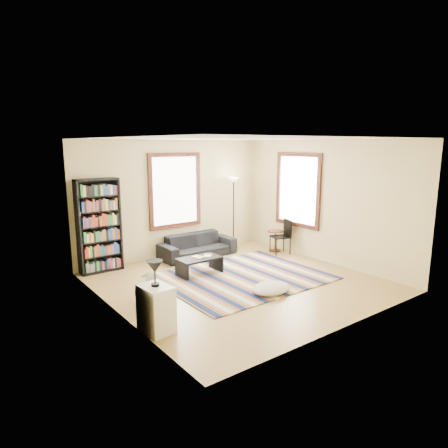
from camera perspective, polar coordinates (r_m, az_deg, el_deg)
floor at (r=8.05m, az=2.15°, el=-8.62°), size 5.00×5.00×0.10m
ceiling at (r=7.57m, az=2.32°, el=12.49°), size 5.00×5.00×0.10m
wall_back at (r=9.77m, az=-7.22°, el=3.64°), size 5.00×0.10×2.80m
wall_front at (r=5.95m, az=17.84°, el=-1.83°), size 5.00×0.10×2.80m
wall_left at (r=6.42m, az=-15.79°, el=-0.78°), size 0.10×5.00×2.80m
wall_right at (r=9.47m, az=14.35°, el=3.13°), size 0.10×5.00×2.80m
window_back at (r=9.67m, az=-7.01°, el=4.76°), size 1.20×0.06×1.60m
window_right at (r=9.90m, az=10.52°, el=4.81°), size 0.06×1.20×1.60m
rug at (r=8.30m, az=2.61°, el=-7.56°), size 3.25×2.60×0.02m
sofa at (r=9.74m, az=-3.80°, el=-3.05°), size 0.76×1.90×0.55m
bookshelf at (r=8.84m, az=-17.42°, el=-0.25°), size 0.90×0.30×2.00m
coffee_table at (r=8.46m, az=-3.54°, el=-5.99°), size 1.02×0.80×0.36m
book_a at (r=8.35m, az=-4.13°, el=-4.86°), size 0.26×0.23×0.02m
book_b at (r=8.53m, az=-2.89°, el=-4.52°), size 0.26×0.26×0.02m
floor_cushion at (r=7.48m, az=6.71°, el=-9.09°), size 0.93×0.83×0.19m
floor_lamp at (r=10.36m, az=1.37°, el=1.53°), size 0.39×0.39×1.86m
side_table at (r=10.26m, az=7.35°, el=-2.42°), size 0.45×0.45×0.54m
folding_chair at (r=10.04m, az=8.04°, el=-1.81°), size 0.53×0.51×0.86m
white_cabinet at (r=6.01m, az=-9.67°, el=-11.87°), size 0.43×0.53×0.70m
table_lamp at (r=5.82m, az=-9.85°, el=-6.97°), size 0.30×0.30×0.38m
dog at (r=7.12m, az=-11.21°, el=-8.66°), size 0.54×0.66×0.58m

